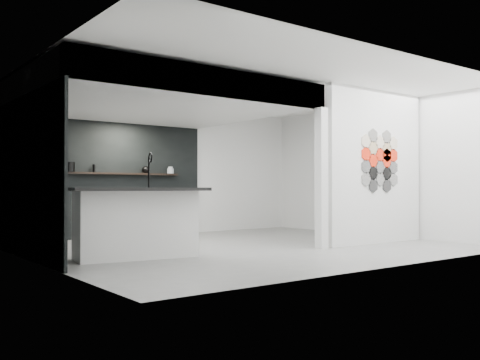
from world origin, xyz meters
name	(u,v)px	position (x,y,z in m)	size (l,w,h in m)	color
floor	(246,247)	(0.00, 0.00, -0.01)	(7.00, 6.00, 0.01)	slate
partition_panel	(375,167)	(2.23, -1.00, 1.40)	(2.45, 0.15, 2.80)	silver
bay_clad_back	(105,180)	(-1.30, 2.97, 1.18)	(4.40, 0.04, 2.35)	black
bay_clad_left	(20,177)	(-3.47, 1.00, 1.18)	(0.04, 4.00, 2.35)	black
bulkhead	(151,99)	(-1.30, 1.00, 2.55)	(4.40, 4.00, 0.40)	silver
corner_column	(321,178)	(0.82, -1.00, 1.18)	(0.16, 0.16, 2.35)	silver
fascia_beam	(214,81)	(-1.30, -0.92, 2.55)	(4.40, 0.16, 0.40)	silver
wall_basin	(40,199)	(-3.24, 0.80, 0.85)	(0.40, 0.60, 0.12)	silver
display_shelf	(112,173)	(-1.20, 2.87, 1.30)	(3.00, 0.15, 0.04)	black
kitchen_island	(136,222)	(-2.19, -0.25, 0.52)	(2.03, 1.14, 1.55)	silver
stockpot	(69,167)	(-2.08, 2.87, 1.41)	(0.22, 0.22, 0.18)	black
kettle	(146,170)	(-0.44, 2.87, 1.39)	(0.17, 0.17, 0.15)	black
glass_bowl	(170,171)	(0.15, 2.87, 1.37)	(0.15, 0.15, 0.11)	gray
glass_vase	(170,170)	(0.15, 2.87, 1.39)	(0.11, 0.11, 0.15)	gray
bottle_dark	(94,168)	(-1.58, 2.87, 1.40)	(0.06, 0.06, 0.15)	black
utensil_cup	(59,169)	(-2.27, 2.87, 1.36)	(0.07, 0.07, 0.09)	black
hex_tile_cluster	(380,161)	(2.26, -1.09, 1.50)	(1.04, 0.02, 1.16)	silver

